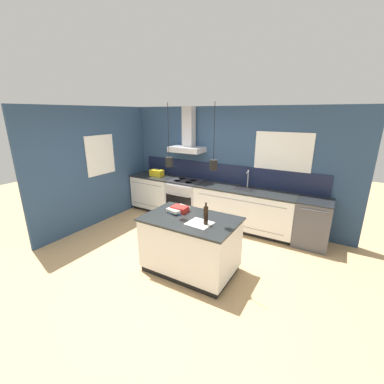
# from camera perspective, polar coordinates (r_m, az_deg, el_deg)

# --- Properties ---
(ground_plane) EXTENTS (16.00, 16.00, 0.00)m
(ground_plane) POSITION_cam_1_polar(r_m,az_deg,el_deg) (4.74, -3.46, -14.12)
(ground_plane) COLOR tan
(ground_plane) RESTS_ON ground
(wall_back) EXTENTS (5.60, 2.36, 2.60)m
(wall_back) POSITION_cam_1_polar(r_m,az_deg,el_deg) (5.93, 6.79, 6.36)
(wall_back) COLOR navy
(wall_back) RESTS_ON ground_plane
(wall_left) EXTENTS (0.08, 3.80, 2.60)m
(wall_left) POSITION_cam_1_polar(r_m,az_deg,el_deg) (6.32, -18.68, 5.78)
(wall_left) COLOR navy
(wall_left) RESTS_ON ground_plane
(counter_run_left) EXTENTS (1.11, 0.64, 0.91)m
(counter_run_left) POSITION_cam_1_polar(r_m,az_deg,el_deg) (6.79, -8.27, -0.07)
(counter_run_left) COLOR black
(counter_run_left) RESTS_ON ground_plane
(counter_run_sink) EXTENTS (2.16, 0.64, 1.29)m
(counter_run_sink) POSITION_cam_1_polar(r_m,az_deg,el_deg) (5.67, 11.31, -3.79)
(counter_run_sink) COLOR black
(counter_run_sink) RESTS_ON ground_plane
(oven_range) EXTENTS (0.80, 0.66, 0.91)m
(oven_range) POSITION_cam_1_polar(r_m,az_deg,el_deg) (6.26, -1.49, -1.46)
(oven_range) COLOR #B5B5BA
(oven_range) RESTS_ON ground_plane
(dishwasher) EXTENTS (0.62, 0.65, 0.91)m
(dishwasher) POSITION_cam_1_polar(r_m,az_deg,el_deg) (5.42, 25.25, -6.26)
(dishwasher) COLOR #4C4C51
(dishwasher) RESTS_ON ground_plane
(kitchen_island) EXTENTS (1.45, 0.94, 0.91)m
(kitchen_island) POSITION_cam_1_polar(r_m,az_deg,el_deg) (4.16, -0.36, -11.57)
(kitchen_island) COLOR black
(kitchen_island) RESTS_ON ground_plane
(bottle_on_island) EXTENTS (0.07, 0.07, 0.33)m
(bottle_on_island) POSITION_cam_1_polar(r_m,az_deg,el_deg) (3.70, 3.08, -5.20)
(bottle_on_island) COLOR black
(bottle_on_island) RESTS_ON kitchen_island
(book_stack) EXTENTS (0.31, 0.38, 0.07)m
(book_stack) POSITION_cam_1_polar(r_m,az_deg,el_deg) (4.20, -3.11, -3.91)
(book_stack) COLOR #335684
(book_stack) RESTS_ON kitchen_island
(red_supply_box) EXTENTS (0.26, 0.19, 0.09)m
(red_supply_box) POSITION_cam_1_polar(r_m,az_deg,el_deg) (4.20, -2.77, -3.82)
(red_supply_box) COLOR red
(red_supply_box) RESTS_ON kitchen_island
(paper_pile) EXTENTS (0.37, 0.34, 0.01)m
(paper_pile) POSITION_cam_1_polar(r_m,az_deg,el_deg) (3.78, 1.68, -6.97)
(paper_pile) COLOR silver
(paper_pile) RESTS_ON kitchen_island
(yellow_toolbox) EXTENTS (0.34, 0.18, 0.19)m
(yellow_toolbox) POSITION_cam_1_polar(r_m,az_deg,el_deg) (6.60, -7.84, 4.20)
(yellow_toolbox) COLOR gold
(yellow_toolbox) RESTS_ON counter_run_left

